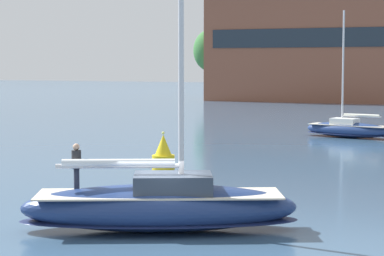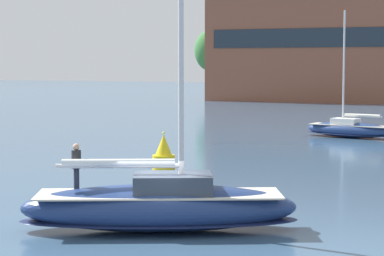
{
  "view_description": "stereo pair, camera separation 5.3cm",
  "coord_description": "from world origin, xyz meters",
  "px_view_note": "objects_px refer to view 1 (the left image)",
  "views": [
    {
      "loc": [
        11.16,
        -23.58,
        5.9
      ],
      "look_at": [
        0.0,
        3.0,
        3.42
      ],
      "focal_mm": 70.0,
      "sensor_mm": 36.0,
      "label": 1
    },
    {
      "loc": [
        11.21,
        -23.56,
        5.9
      ],
      "look_at": [
        0.0,
        3.0,
        3.42
      ],
      "focal_mm": 70.0,
      "sensor_mm": 36.0,
      "label": 2
    }
  ],
  "objects_px": {
    "tree_shore_left": "(210,51)",
    "channel_buoy": "(163,156)",
    "sailboat_main": "(160,205)",
    "sailboat_moored_mid_channel": "(348,129)"
  },
  "relations": [
    {
      "from": "tree_shore_left",
      "to": "sailboat_moored_mid_channel",
      "type": "distance_m",
      "value": 64.45
    },
    {
      "from": "tree_shore_left",
      "to": "sailboat_main",
      "type": "relative_size",
      "value": 0.85
    },
    {
      "from": "sailboat_main",
      "to": "channel_buoy",
      "type": "height_order",
      "value": "sailboat_main"
    },
    {
      "from": "sailboat_main",
      "to": "channel_buoy",
      "type": "xyz_separation_m",
      "value": [
        -6.0,
        13.18,
        -0.04
      ]
    },
    {
      "from": "sailboat_main",
      "to": "sailboat_moored_mid_channel",
      "type": "xyz_separation_m",
      "value": [
        -0.39,
        36.36,
        -0.23
      ]
    },
    {
      "from": "sailboat_moored_mid_channel",
      "to": "sailboat_main",
      "type": "bearing_deg",
      "value": -89.38
    },
    {
      "from": "tree_shore_left",
      "to": "channel_buoy",
      "type": "xyz_separation_m",
      "value": [
        27.7,
        -77.85,
        -7.18
      ]
    },
    {
      "from": "sailboat_main",
      "to": "sailboat_moored_mid_channel",
      "type": "height_order",
      "value": "sailboat_main"
    },
    {
      "from": "tree_shore_left",
      "to": "sailboat_moored_mid_channel",
      "type": "bearing_deg",
      "value": -58.65
    },
    {
      "from": "sailboat_main",
      "to": "channel_buoy",
      "type": "relative_size",
      "value": 6.11
    }
  ]
}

